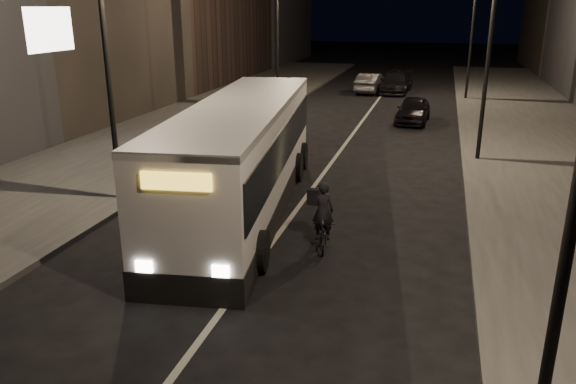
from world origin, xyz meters
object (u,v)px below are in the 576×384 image
Objects in this scene: cyclist_on_bicycle at (323,226)px; car_near at (413,110)px; streetlight_right_far at (469,15)px; streetlight_left_far at (281,16)px; streetlight_right_mid at (485,22)px; city_bus at (243,152)px; streetlight_left_near at (112,27)px; car_far at (395,82)px; streetlight_right_near at (573,60)px; car_mid at (370,83)px.

cyclist_on_bicycle is 17.39m from car_near.
streetlight_left_far is at bearing -150.64° from streetlight_right_far.
streetlight_right_far is (0.00, 16.00, 0.00)m from streetlight_right_mid.
streetlight_left_far is 0.66× the size of city_bus.
streetlight_right_mid is 13.33m from streetlight_left_near.
car_far is (-1.84, 10.81, 0.05)m from car_near.
streetlight_right_near is at bearing -68.24° from cyclist_on_bicycle.
city_bus is 2.47× the size of car_far.
streetlight_right_near is 11.55m from city_bus.
streetlight_right_mid is at bearing -67.05° from car_near.
streetlight_right_mid is 10.81m from city_bus.
car_far is at bearing 77.31° from city_bus.
car_far is (1.74, 0.48, 0.03)m from car_mid.
streetlight_left_near is 4.44× the size of cyclist_on_bicycle.
streetlight_right_mid and streetlight_left_near have the same top height.
cyclist_on_bicycle is 0.43× the size of car_mid.
streetlight_left_near is 26.61m from car_mid.
streetlight_right_near is 34.92m from car_far.
car_mid reaches higher than car_near.
streetlight_left_near is 8.41m from cyclist_on_bicycle.
streetlight_right_far is 2.05× the size of car_near.
car_mid is at bearing 100.50° from streetlight_right_near.
streetlight_right_mid is 2.05× the size of car_near.
car_near is at bearing 66.84° from city_bus.
streetlight_left_far is at bearing 112.30° from streetlight_right_near.
streetlight_left_near is at bearing -114.00° from car_near.
streetlight_right_far is at bearing 90.00° from streetlight_right_mid.
streetlight_right_near is 0.66× the size of city_bus.
streetlight_right_far is at bearing 168.76° from car_mid.
streetlight_right_far is at bearing 70.22° from cyclist_on_bicycle.
cyclist_on_bicycle is (2.96, -2.36, -1.17)m from city_bus.
streetlight_right_near is at bearing 105.54° from car_mid.
car_mid is 0.85× the size of car_far.
car_far is at bearing 102.85° from car_near.
streetlight_left_near is at bearing 143.12° from streetlight_right_near.
streetlight_right_far is 12.24m from streetlight_left_far.
streetlight_left_far reaches higher than car_far.
streetlight_left_near is at bearing -99.83° from car_far.
city_bus is at bearing -77.95° from streetlight_left_far.
car_far is (-4.53, 2.31, -4.64)m from streetlight_right_far.
streetlight_right_near is 1.00× the size of streetlight_left_near.
city_bus is (3.73, -17.49, -3.58)m from streetlight_left_far.
car_far is (-4.53, 18.31, -4.64)m from streetlight_right_mid.
car_mid is (0.66, 25.32, -1.08)m from city_bus.
car_mid is (-3.57, 10.33, 0.02)m from car_near.
car_far is at bearing 152.99° from streetlight_right_far.
streetlight_left_near reaches higher than car_mid.
streetlight_right_far is 0.66× the size of city_bus.
city_bus is at bearing -92.03° from car_far.
streetlight_left_near is 5.20m from city_bus.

